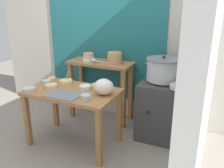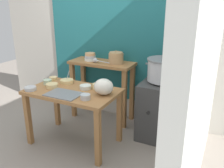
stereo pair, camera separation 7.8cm
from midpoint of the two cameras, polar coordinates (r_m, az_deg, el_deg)
ground_plane at (r=3.18m, az=-7.15°, el=-14.21°), size 9.00×9.00×0.00m
wall_back at (r=3.62m, az=2.84°, el=12.08°), size 4.40×0.12×2.60m
wall_right at (r=2.44m, az=23.32°, el=7.20°), size 0.30×3.20×2.60m
prep_table at (r=2.98m, az=-8.45°, el=-3.41°), size 1.10×0.66×0.72m
back_shelf_table at (r=3.59m, az=-1.77°, el=1.86°), size 0.96×0.40×0.90m
stove_block at (r=3.26m, az=12.88°, el=-6.04°), size 0.60×0.61×0.78m
steamer_pot at (r=3.10m, az=12.98°, el=3.31°), size 0.49×0.44×0.32m
clay_pot at (r=3.42m, az=1.62°, el=6.18°), size 0.21×0.21×0.19m
bowl_stack_enamel at (r=3.61m, az=-4.57°, el=6.42°), size 0.17×0.17×0.12m
ladle at (r=3.47m, az=-3.21°, el=5.60°), size 0.30×0.10×0.07m
serving_tray at (r=2.82m, az=-10.59°, el=-2.38°), size 0.40×0.28×0.01m
plastic_bag at (r=2.74m, az=-1.19°, el=-0.67°), size 0.23×0.21×0.19m
wide_pan at (r=2.87m, az=16.69°, el=-0.81°), size 0.24×0.24×0.05m
prep_bowl_0 at (r=3.20m, az=-14.34°, el=0.50°), size 0.11×0.11×0.07m
prep_bowl_1 at (r=2.94m, az=-2.66°, el=-0.50°), size 0.13×0.13×0.07m
prep_bowl_2 at (r=3.20m, az=-9.97°, el=0.68°), size 0.17×0.17×0.17m
prep_bowl_3 at (r=3.06m, az=-13.32°, el=-0.36°), size 0.15×0.15×0.05m
prep_bowl_4 at (r=2.64m, az=-5.49°, el=-3.02°), size 0.11×0.11×0.06m
prep_bowl_5 at (r=3.05m, az=-18.07°, el=-1.00°), size 0.14×0.14×0.04m
prep_bowl_6 at (r=2.95m, az=-5.57°, el=-0.68°), size 0.14×0.14×0.05m
prep_bowl_7 at (r=3.37m, az=-13.13°, el=1.33°), size 0.11×0.11×0.04m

